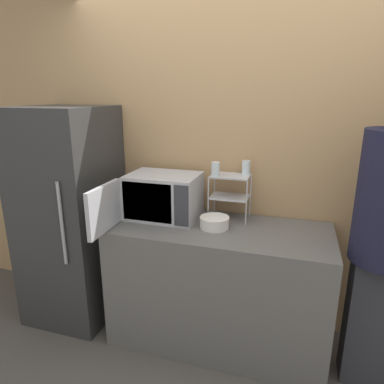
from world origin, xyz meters
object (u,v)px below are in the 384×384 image
Objects in this scene: glass_back_right at (246,168)px; microwave at (161,197)px; bowl at (214,222)px; glass_front_left at (215,169)px; refrigerator at (71,216)px; dish_rack at (230,187)px.

microwave is at bearing -161.10° from glass_back_right.
glass_front_left is at bearing 103.63° from bowl.
glass_front_left is 0.49× the size of bowl.
glass_front_left is at bearing 7.71° from refrigerator.
dish_rack is 0.19m from glass_back_right.
refrigerator is (-1.15, -0.16, -0.43)m from glass_front_left.
bowl is at bearing -0.43° from refrigerator.
bowl is 1.20m from refrigerator.
refrigerator is (-1.36, -0.27, -0.43)m from glass_back_right.
glass_back_right is at bearing 30.12° from glass_front_left.
bowl is at bearing -104.96° from dish_rack.
microwave is at bearing 5.24° from refrigerator.
glass_front_left is 1.00× the size of glass_back_right.
dish_rack is 0.18m from glass_front_left.
microwave is 0.79m from refrigerator.
bowl is (0.04, -0.17, -0.34)m from glass_front_left.
glass_back_right reaches higher than dish_rack.
refrigerator is at bearing -168.60° from glass_back_right.
bowl is at bearing -119.81° from glass_back_right.
microwave is 3.83× the size of bowl.
dish_rack reaches higher than microwave.
refrigerator is at bearing -170.39° from dish_rack.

